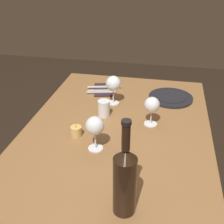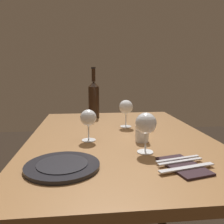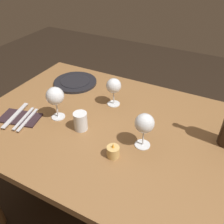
# 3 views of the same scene
# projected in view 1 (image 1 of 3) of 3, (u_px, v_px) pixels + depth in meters

# --- Properties ---
(dining_table) EXTENTS (1.30, 0.90, 0.74)m
(dining_table) POSITION_uv_depth(u_px,v_px,m) (117.00, 143.00, 1.45)
(dining_table) COLOR olive
(dining_table) RESTS_ON ground
(wine_glass_left) EXTENTS (0.09, 0.09, 0.17)m
(wine_glass_left) POSITION_uv_depth(u_px,v_px,m) (113.00, 84.00, 1.58)
(wine_glass_left) COLOR white
(wine_glass_left) RESTS_ON dining_table
(wine_glass_right) EXTENTS (0.08, 0.08, 0.15)m
(wine_glass_right) POSITION_uv_depth(u_px,v_px,m) (152.00, 105.00, 1.38)
(wine_glass_right) COLOR white
(wine_glass_right) RESTS_ON dining_table
(wine_glass_centre) EXTENTS (0.08, 0.08, 0.16)m
(wine_glass_centre) POSITION_uv_depth(u_px,v_px,m) (95.00, 126.00, 1.20)
(wine_glass_centre) COLOR white
(wine_glass_centre) RESTS_ON dining_table
(wine_bottle) EXTENTS (0.08, 0.08, 0.35)m
(wine_bottle) POSITION_uv_depth(u_px,v_px,m) (125.00, 180.00, 0.89)
(wine_bottle) COLOR black
(wine_bottle) RESTS_ON dining_table
(water_tumbler) EXTENTS (0.06, 0.06, 0.09)m
(water_tumbler) POSITION_uv_depth(u_px,v_px,m) (104.00, 109.00, 1.49)
(water_tumbler) COLOR white
(water_tumbler) RESTS_ON dining_table
(votive_candle) EXTENTS (0.05, 0.05, 0.07)m
(votive_candle) POSITION_uv_depth(u_px,v_px,m) (76.00, 131.00, 1.33)
(votive_candle) COLOR #DBB266
(votive_candle) RESTS_ON dining_table
(dinner_plate) EXTENTS (0.26, 0.26, 0.02)m
(dinner_plate) POSITION_uv_depth(u_px,v_px,m) (171.00, 98.00, 1.68)
(dinner_plate) COLOR black
(dinner_plate) RESTS_ON dining_table
(folded_napkin) EXTENTS (0.21, 0.15, 0.01)m
(folded_napkin) POSITION_uv_depth(u_px,v_px,m) (103.00, 90.00, 1.78)
(folded_napkin) COLOR #2D1E23
(folded_napkin) RESTS_ON dining_table
(fork_inner) EXTENTS (0.06, 0.18, 0.00)m
(fork_inner) POSITION_uv_depth(u_px,v_px,m) (102.00, 90.00, 1.76)
(fork_inner) COLOR silver
(fork_inner) RESTS_ON folded_napkin
(fork_outer) EXTENTS (0.06, 0.18, 0.00)m
(fork_outer) POSITION_uv_depth(u_px,v_px,m) (101.00, 92.00, 1.74)
(fork_outer) COLOR silver
(fork_outer) RESTS_ON folded_napkin
(table_knife) EXTENTS (0.07, 0.21, 0.00)m
(table_knife) POSITION_uv_depth(u_px,v_px,m) (104.00, 87.00, 1.81)
(table_knife) COLOR silver
(table_knife) RESTS_ON folded_napkin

